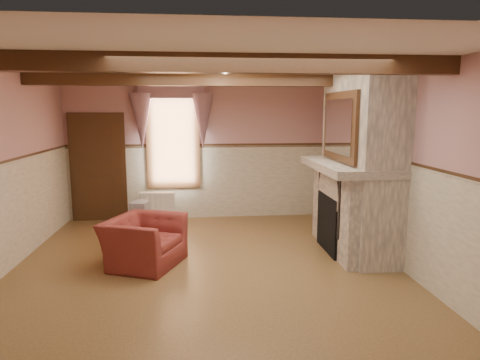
{
  "coord_description": "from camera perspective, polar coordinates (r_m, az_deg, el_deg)",
  "views": [
    {
      "loc": [
        -0.08,
        -5.79,
        2.21
      ],
      "look_at": [
        0.56,
        0.8,
        1.13
      ],
      "focal_mm": 32.0,
      "sensor_mm": 36.0,
      "label": 1
    }
  ],
  "objects": [
    {
      "name": "floor",
      "position": [
        6.2,
        -4.5,
        -11.68
      ],
      "size": [
        5.5,
        6.0,
        0.01
      ],
      "primitive_type": "cube",
      "color": "brown",
      "rests_on": "ground"
    },
    {
      "name": "ceiling",
      "position": [
        5.82,
        -4.86,
        15.0
      ],
      "size": [
        5.5,
        6.0,
        0.01
      ],
      "primitive_type": "cube",
      "color": "silver",
      "rests_on": "wall_back"
    },
    {
      "name": "wall_back",
      "position": [
        8.83,
        -4.98,
        3.94
      ],
      "size": [
        5.5,
        0.02,
        2.8
      ],
      "primitive_type": "cube",
      "color": "tan",
      "rests_on": "floor"
    },
    {
      "name": "wall_front",
      "position": [
        2.91,
        -3.74,
        -6.99
      ],
      "size": [
        5.5,
        0.02,
        2.8
      ],
      "primitive_type": "cube",
      "color": "tan",
      "rests_on": "floor"
    },
    {
      "name": "wall_right",
      "position": [
        6.5,
        20.36,
        1.49
      ],
      "size": [
        0.02,
        6.0,
        2.8
      ],
      "primitive_type": "cube",
      "color": "tan",
      "rests_on": "floor"
    },
    {
      "name": "wainscot",
      "position": [
        5.98,
        -4.59,
        -4.95
      ],
      "size": [
        5.5,
        6.0,
        1.5
      ],
      "primitive_type": null,
      "color": "beige",
      "rests_on": "floor"
    },
    {
      "name": "chair_rail",
      "position": [
        5.84,
        -4.68,
        2.21
      ],
      "size": [
        5.5,
        6.0,
        0.08
      ],
      "primitive_type": null,
      "color": "black",
      "rests_on": "wainscot"
    },
    {
      "name": "firebox",
      "position": [
        6.95,
        12.16,
        -5.65
      ],
      "size": [
        0.2,
        0.95,
        0.9
      ],
      "primitive_type": "cube",
      "color": "black",
      "rests_on": "floor"
    },
    {
      "name": "armchair",
      "position": [
        6.37,
        -12.68,
        -8.01
      ],
      "size": [
        1.27,
        1.34,
        0.69
      ],
      "primitive_type": "imported",
      "rotation": [
        0.0,
        0.0,
        1.18
      ],
      "color": "maroon",
      "rests_on": "floor"
    },
    {
      "name": "side_table",
      "position": [
        7.27,
        -12.78,
        -6.44
      ],
      "size": [
        0.59,
        0.59,
        0.55
      ],
      "primitive_type": "cylinder",
      "rotation": [
        0.0,
        0.0,
        0.02
      ],
      "color": "brown",
      "rests_on": "floor"
    },
    {
      "name": "book_stack",
      "position": [
        7.16,
        -13.17,
        -3.6
      ],
      "size": [
        0.32,
        0.37,
        0.2
      ],
      "primitive_type": "cube",
      "rotation": [
        0.0,
        0.0,
        -0.21
      ],
      "color": "#B7AD8C",
      "rests_on": "side_table"
    },
    {
      "name": "radiator",
      "position": [
        8.75,
        -10.99,
        -3.55
      ],
      "size": [
        0.71,
        0.21,
        0.6
      ],
      "primitive_type": "cube",
      "rotation": [
        0.0,
        0.0,
        -0.05
      ],
      "color": "silver",
      "rests_on": "floor"
    },
    {
      "name": "bowl",
      "position": [
        6.92,
        14.18,
        2.72
      ],
      "size": [
        0.32,
        0.32,
        0.08
      ],
      "primitive_type": "imported",
      "color": "brown",
      "rests_on": "mantel"
    },
    {
      "name": "mantel_clock",
      "position": [
        7.37,
        12.93,
        3.62
      ],
      "size": [
        0.14,
        0.24,
        0.2
      ],
      "primitive_type": "cube",
      "color": "black",
      "rests_on": "mantel"
    },
    {
      "name": "oil_lamp",
      "position": [
        7.2,
        13.4,
        3.79
      ],
      "size": [
        0.11,
        0.11,
        0.28
      ],
      "primitive_type": "cylinder",
      "color": "gold",
      "rests_on": "mantel"
    },
    {
      "name": "candle_red",
      "position": [
        6.39,
        15.89,
        2.49
      ],
      "size": [
        0.06,
        0.06,
        0.16
      ],
      "primitive_type": "cylinder",
      "color": "maroon",
      "rests_on": "mantel"
    },
    {
      "name": "jar_yellow",
      "position": [
        6.63,
        15.07,
        2.59
      ],
      "size": [
        0.06,
        0.06,
        0.12
      ],
      "primitive_type": "cylinder",
      "color": "gold",
      "rests_on": "mantel"
    },
    {
      "name": "fireplace",
      "position": [
        6.92,
        15.78,
        2.15
      ],
      "size": [
        0.85,
        2.0,
        2.8
      ],
      "primitive_type": "cube",
      "color": "gray",
      "rests_on": "floor"
    },
    {
      "name": "mantel",
      "position": [
        6.86,
        14.37,
        1.82
      ],
      "size": [
        1.05,
        2.05,
        0.12
      ],
      "primitive_type": "cube",
      "color": "gray",
      "rests_on": "fireplace"
    },
    {
      "name": "overmantel_mirror",
      "position": [
        6.75,
        13.08,
        6.95
      ],
      "size": [
        0.06,
        1.44,
        1.04
      ],
      "primitive_type": "cube",
      "color": "silver",
      "rests_on": "fireplace"
    },
    {
      "name": "door",
      "position": [
        9.04,
        -18.38,
        1.39
      ],
      "size": [
        1.1,
        0.1,
        2.1
      ],
      "primitive_type": "cube",
      "color": "black",
      "rests_on": "floor"
    },
    {
      "name": "window",
      "position": [
        8.8,
        -8.93,
        5.47
      ],
      "size": [
        1.06,
        0.08,
        2.02
      ],
      "primitive_type": "cube",
      "color": "white",
      "rests_on": "wall_back"
    },
    {
      "name": "window_drapes",
      "position": [
        8.69,
        -9.06,
        9.38
      ],
      "size": [
        1.3,
        0.14,
        1.4
      ],
      "primitive_type": "cube",
      "color": "gray",
      "rests_on": "wall_back"
    },
    {
      "name": "ceiling_beam_front",
      "position": [
        4.62,
        -4.65,
        15.27
      ],
      "size": [
        5.5,
        0.18,
        0.2
      ],
      "primitive_type": "cube",
      "color": "black",
      "rests_on": "ceiling"
    },
    {
      "name": "ceiling_beam_back",
      "position": [
        7.01,
        -4.97,
        13.2
      ],
      "size": [
        5.5,
        0.18,
        0.2
      ],
      "primitive_type": "cube",
      "color": "black",
      "rests_on": "ceiling"
    }
  ]
}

